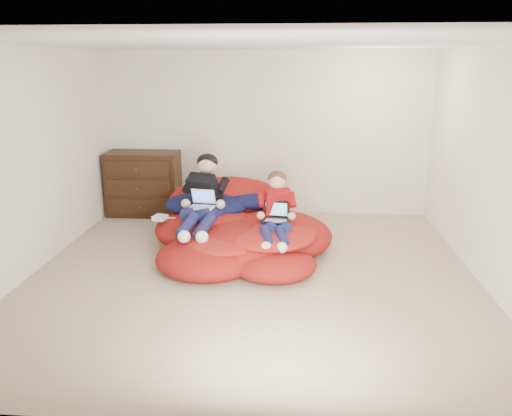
{
  "coord_description": "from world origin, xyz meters",
  "views": [
    {
      "loc": [
        0.45,
        -5.23,
        2.3
      ],
      "look_at": [
        0.02,
        0.27,
        0.7
      ],
      "focal_mm": 35.0,
      "sensor_mm": 36.0,
      "label": 1
    }
  ],
  "objects_px": {
    "beanbag_pile": "(238,230)",
    "older_boy": "(204,194)",
    "laptop_white": "(202,202)",
    "dresser": "(144,184)",
    "laptop_black": "(276,216)",
    "younger_boy": "(276,208)"
  },
  "relations": [
    {
      "from": "laptop_white",
      "to": "laptop_black",
      "type": "relative_size",
      "value": 1.02
    },
    {
      "from": "dresser",
      "to": "laptop_black",
      "type": "distance_m",
      "value": 2.78
    },
    {
      "from": "beanbag_pile",
      "to": "laptop_white",
      "type": "xyz_separation_m",
      "value": [
        -0.44,
        -0.08,
        0.38
      ]
    },
    {
      "from": "dresser",
      "to": "laptop_black",
      "type": "height_order",
      "value": "dresser"
    },
    {
      "from": "beanbag_pile",
      "to": "younger_boy",
      "type": "relative_size",
      "value": 2.42
    },
    {
      "from": "dresser",
      "to": "laptop_white",
      "type": "relative_size",
      "value": 3.42
    },
    {
      "from": "older_boy",
      "to": "younger_boy",
      "type": "relative_size",
      "value": 1.31
    },
    {
      "from": "beanbag_pile",
      "to": "older_boy",
      "type": "height_order",
      "value": "older_boy"
    },
    {
      "from": "laptop_white",
      "to": "older_boy",
      "type": "bearing_deg",
      "value": 90.0
    },
    {
      "from": "laptop_black",
      "to": "laptop_white",
      "type": "bearing_deg",
      "value": 165.87
    },
    {
      "from": "laptop_white",
      "to": "dresser",
      "type": "bearing_deg",
      "value": 128.43
    },
    {
      "from": "older_boy",
      "to": "laptop_white",
      "type": "xyz_separation_m",
      "value": [
        -0.0,
        -0.1,
        -0.09
      ]
    },
    {
      "from": "dresser",
      "to": "older_boy",
      "type": "distance_m",
      "value": 1.9
    },
    {
      "from": "dresser",
      "to": "beanbag_pile",
      "type": "bearing_deg",
      "value": -41.38
    },
    {
      "from": "dresser",
      "to": "laptop_white",
      "type": "xyz_separation_m",
      "value": [
        1.22,
        -1.53,
        0.14
      ]
    },
    {
      "from": "dresser",
      "to": "beanbag_pile",
      "type": "xyz_separation_m",
      "value": [
        1.65,
        -1.46,
        -0.24
      ]
    },
    {
      "from": "older_boy",
      "to": "laptop_white",
      "type": "bearing_deg",
      "value": -90.0
    },
    {
      "from": "beanbag_pile",
      "to": "older_boy",
      "type": "bearing_deg",
      "value": 177.45
    },
    {
      "from": "laptop_white",
      "to": "laptop_black",
      "type": "bearing_deg",
      "value": -14.13
    },
    {
      "from": "older_boy",
      "to": "younger_boy",
      "type": "xyz_separation_m",
      "value": [
        0.93,
        -0.3,
        -0.08
      ]
    },
    {
      "from": "beanbag_pile",
      "to": "older_boy",
      "type": "distance_m",
      "value": 0.64
    },
    {
      "from": "dresser",
      "to": "beanbag_pile",
      "type": "distance_m",
      "value": 2.21
    }
  ]
}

